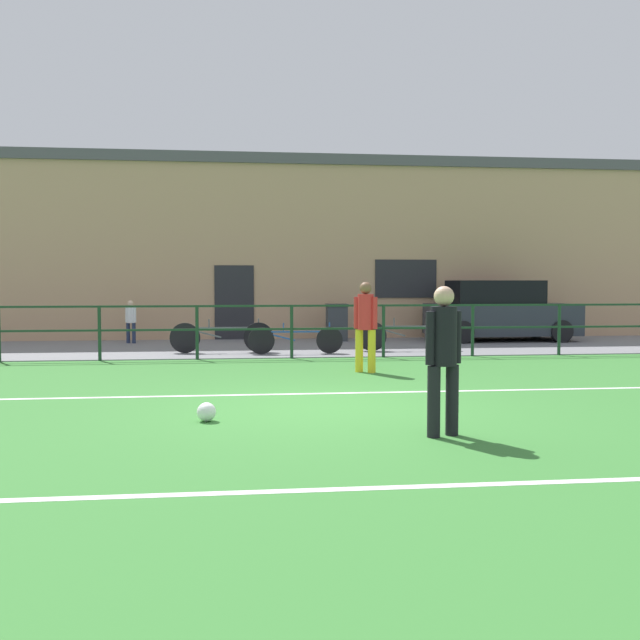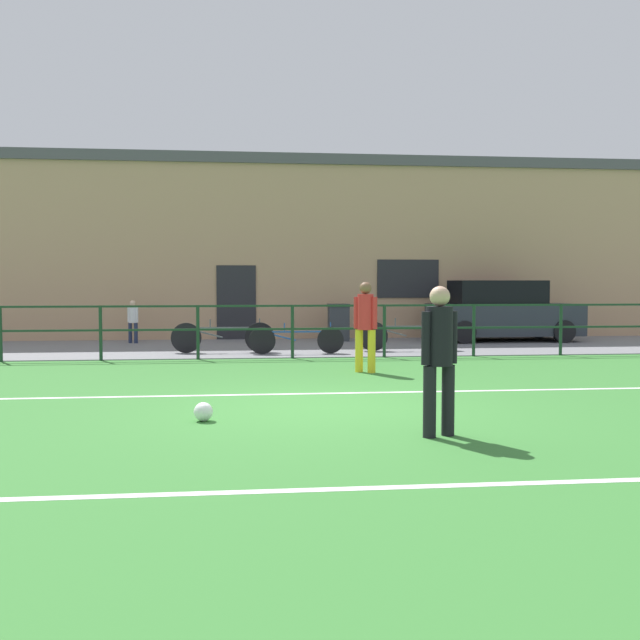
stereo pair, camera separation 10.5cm
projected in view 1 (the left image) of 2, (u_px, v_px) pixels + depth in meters
name	position (u px, v px, depth m)	size (l,w,h in m)	color
ground	(326.00, 409.00, 9.27)	(60.00, 44.00, 0.04)	#387A33
field_line_touchline	(317.00, 394.00, 10.42)	(36.00, 0.11, 0.00)	white
field_line_hash	(383.00, 488.00, 5.66)	(36.00, 0.11, 0.00)	white
pavement_strip	(284.00, 347.00, 17.70)	(48.00, 5.00, 0.02)	slate
perimeter_fence	(292.00, 324.00, 15.18)	(36.07, 0.07, 1.15)	#193823
clubhouse_facade	(276.00, 248.00, 21.23)	(28.00, 2.56, 5.26)	tan
player_goalkeeper	(443.00, 351.00, 7.51)	(0.42, 0.28, 1.60)	black
player_striker	(366.00, 321.00, 12.83)	(0.40, 0.29, 1.64)	gold
soccer_ball_match	(206.00, 412.00, 8.35)	(0.22, 0.22, 0.22)	white
spectator_child	(131.00, 319.00, 18.70)	(0.29, 0.20, 1.13)	#232D4C
parked_car_red	(499.00, 312.00, 19.57)	(4.00, 1.81, 1.66)	#282D38
bicycle_parked_0	(406.00, 335.00, 16.71)	(2.30, 0.04, 0.78)	black
bicycle_parked_1	(295.00, 340.00, 15.96)	(2.15, 0.04, 0.71)	black
bicycle_parked_2	(222.00, 337.00, 16.22)	(2.36, 0.04, 0.78)	black
trash_bin_0	(337.00, 322.00, 19.46)	(0.58, 0.50, 1.02)	#33383D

